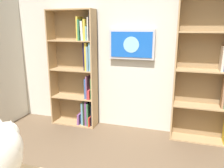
{
  "coord_description": "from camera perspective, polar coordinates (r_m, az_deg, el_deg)",
  "views": [
    {
      "loc": [
        -0.71,
        1.43,
        1.72
      ],
      "look_at": [
        0.05,
        -1.01,
        1.07
      ],
      "focal_mm": 36.26,
      "sensor_mm": 36.0,
      "label": 1
    }
  ],
  "objects": [
    {
      "name": "wall_mounted_tv",
      "position": [
        3.67,
        4.97,
        9.88
      ],
      "size": [
        0.74,
        0.07,
        0.47
      ],
      "color": "#B7B7BC"
    },
    {
      "name": "bookshelf_right",
      "position": [
        3.95,
        -8.22,
        3.12
      ],
      "size": [
        0.81,
        0.28,
        2.0
      ],
      "color": "tan",
      "rests_on": "ground"
    },
    {
      "name": "bookshelf_left",
      "position": [
        3.59,
        24.66,
        2.69
      ],
      "size": [
        0.93,
        0.28,
        2.2
      ],
      "color": "tan",
      "rests_on": "ground"
    },
    {
      "name": "wall_back",
      "position": [
        3.75,
        6.35,
        8.49
      ],
      "size": [
        4.52,
        0.06,
        2.7
      ],
      "primitive_type": "cube",
      "color": "beige",
      "rests_on": "ground"
    }
  ]
}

